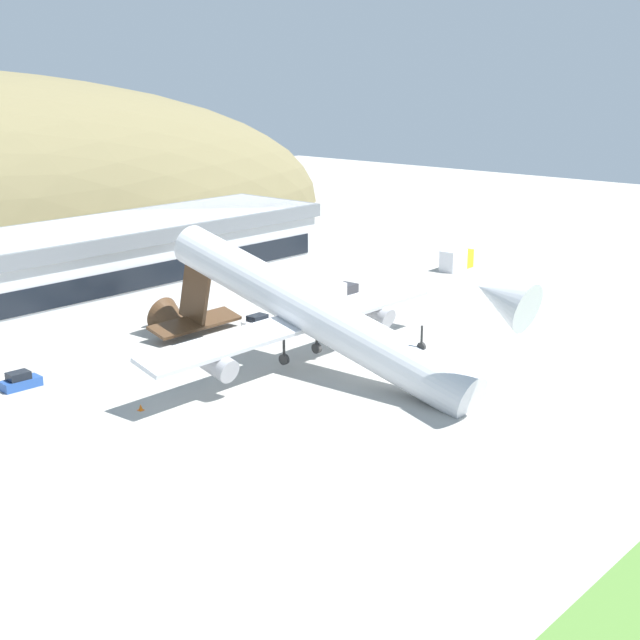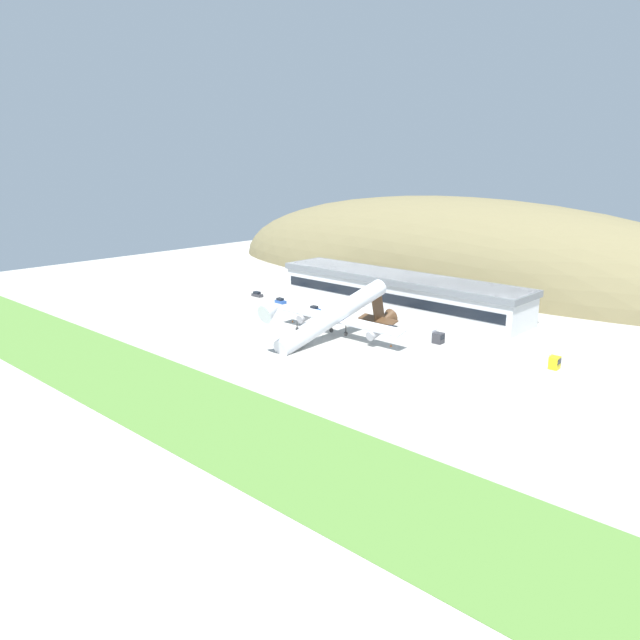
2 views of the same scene
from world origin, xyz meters
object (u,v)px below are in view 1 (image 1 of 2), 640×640
cargo_airplane (307,314)px  service_car_1 (20,381)px  terminal_building (44,270)px  traffic_cone_1 (375,327)px  fuel_truck (333,296)px  box_truck (456,260)px  service_car_2 (258,322)px  traffic_cone_0 (141,407)px

cargo_airplane → service_car_1: size_ratio=12.80×
service_car_1 → cargo_airplane: bearing=-35.0°
terminal_building → traffic_cone_1: (22.21, -33.64, -5.53)m
service_car_1 → fuel_truck: 42.28m
fuel_truck → box_truck: size_ratio=1.22×
traffic_cone_1 → service_car_1: bearing=161.2°
service_car_2 → service_car_1: bearing=176.5°
service_car_2 → box_truck: 41.81m
cargo_airplane → service_car_1: (-22.93, 16.08, -4.85)m
fuel_truck → terminal_building: bearing=138.2°
fuel_truck → traffic_cone_1: fuel_truck is taller
service_car_2 → traffic_cone_1: bearing=-54.2°
service_car_2 → traffic_cone_0: size_ratio=7.11×
cargo_airplane → traffic_cone_0: size_ratio=84.37×
cargo_airplane → service_car_1: bearing=145.0°
cargo_airplane → traffic_cone_1: size_ratio=84.37×
service_car_2 → traffic_cone_1: service_car_2 is taller
fuel_truck → traffic_cone_1: (-4.14, -10.07, -1.23)m
service_car_2 → box_truck: size_ratio=0.64×
service_car_1 → service_car_2: 30.03m
terminal_building → cargo_airplane: size_ratio=1.68×
box_truck → traffic_cone_0: size_ratio=11.08×
terminal_building → service_car_1: 26.53m
terminal_building → cargo_airplane: bearing=-79.0°
terminal_building → box_truck: terminal_building is taller
service_car_1 → fuel_truck: bearing=-3.9°
cargo_airplane → traffic_cone_1: 16.28m
service_car_2 → traffic_cone_1: 13.74m
service_car_2 → box_truck: box_truck is taller
cargo_airplane → box_truck: size_ratio=7.62×
service_car_2 → box_truck: bearing=-0.4°
terminal_building → service_car_1: terminal_building is taller
terminal_building → service_car_2: terminal_building is taller
service_car_1 → fuel_truck: size_ratio=0.49×
cargo_airplane → box_truck: bearing=16.0°
box_truck → fuel_truck: bearing=-178.5°
service_car_1 → traffic_cone_1: service_car_1 is taller
traffic_cone_0 → traffic_cone_1: size_ratio=1.00×
cargo_airplane → traffic_cone_1: (15.10, 3.11, -5.25)m
terminal_building → box_truck: (55.96, -22.78, -4.29)m
terminal_building → service_car_1: size_ratio=21.54×
traffic_cone_0 → cargo_airplane: bearing=-8.7°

